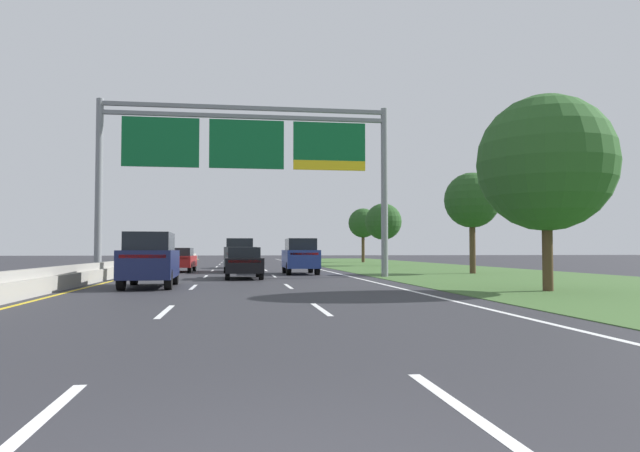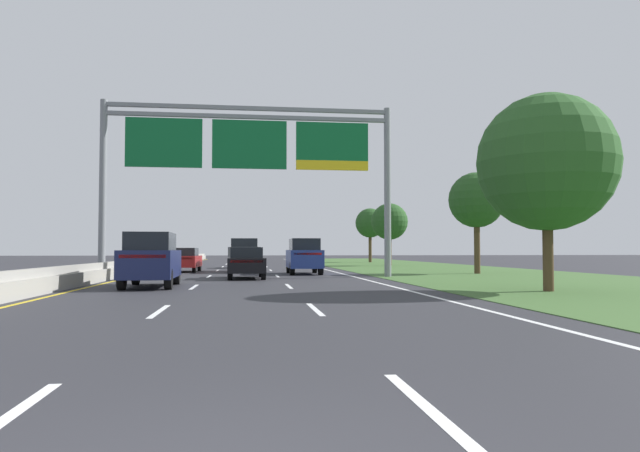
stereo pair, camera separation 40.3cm
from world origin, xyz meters
The scene contains 15 objects.
ground_plane centered at (0.00, 35.00, 0.00)m, with size 220.00×220.00×0.00m, color #2B2B30.
lane_striping centered at (0.00, 34.54, 0.00)m, with size 11.96×106.00×0.01m.
grass_verge_right centered at (13.95, 35.00, 0.01)m, with size 14.00×110.00×0.02m, color #3D602D.
median_barrier_concrete centered at (-6.60, 35.00, 0.35)m, with size 0.60×110.00×0.85m.
overhead_sign_gantry centered at (0.30, 26.63, 6.47)m, with size 15.06×0.42×9.07m.
pickup_truck_grey centered at (0.01, 34.89, 1.07)m, with size 2.06×5.42×2.20m.
car_navy_left_lane_suv centered at (-3.50, 19.65, 1.10)m, with size 2.03×4.75×2.11m.
car_red_left_lane_sedan centered at (-3.88, 35.44, 0.82)m, with size 1.93×4.45×1.57m.
car_black_centre_lane_sedan centered at (0.16, 26.00, 0.82)m, with size 1.88×4.43×1.57m.
car_white_centre_lane_sedan centered at (0.07, 43.12, 0.82)m, with size 1.92×4.44×1.57m.
car_blue_right_lane_suv centered at (3.59, 31.13, 1.10)m, with size 1.93×4.71×2.11m.
roadside_tree_near centered at (10.54, 15.36, 4.49)m, with size 4.79×4.79×6.89m.
roadside_tree_mid centered at (13.96, 29.97, 4.43)m, with size 3.36×3.36×6.14m.
roadside_tree_far centered at (12.98, 47.75, 3.98)m, with size 3.31×3.31×5.66m.
roadside_tree_distant centered at (14.15, 61.58, 4.48)m, with size 3.36×3.36×6.19m.
Camera 2 is at (0.20, -3.65, 1.45)m, focal length 32.69 mm.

